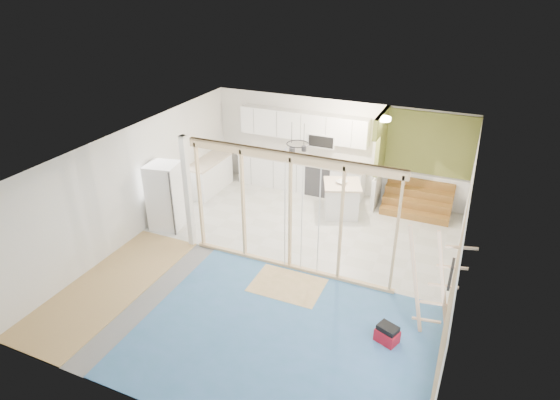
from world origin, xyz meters
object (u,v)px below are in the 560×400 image
at_px(fridge, 166,196).
at_px(island, 341,199).
at_px(toolbox, 387,334).
at_px(ladder, 433,284).

xyz_separation_m(fridge, island, (3.67, 2.25, -0.38)).
relative_size(fridge, island, 1.42).
relative_size(fridge, toolbox, 3.75).
relative_size(toolbox, ladder, 0.22).
xyz_separation_m(fridge, toolbox, (5.70, -1.81, -0.66)).
height_order(fridge, toolbox, fridge).
xyz_separation_m(island, ladder, (2.59, -3.57, 0.59)).
bearing_deg(ladder, toolbox, -132.77).
distance_m(fridge, toolbox, 6.02).
xyz_separation_m(toolbox, ladder, (0.56, 0.49, 0.87)).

